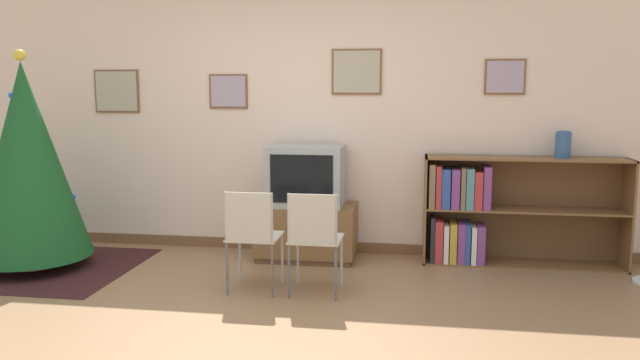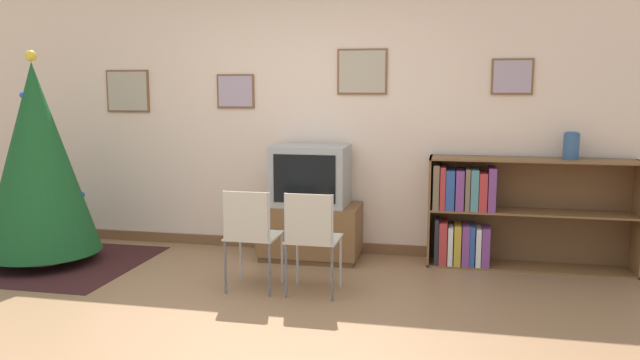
# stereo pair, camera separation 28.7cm
# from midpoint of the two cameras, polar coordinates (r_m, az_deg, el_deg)

# --- Properties ---
(ground_plane) EXTENTS (24.00, 24.00, 0.00)m
(ground_plane) POSITION_cam_midpoint_polar(r_m,az_deg,el_deg) (4.31, -6.08, -13.48)
(ground_plane) COLOR #936B47
(wall_back) EXTENTS (8.78, 0.11, 2.70)m
(wall_back) POSITION_cam_midpoint_polar(r_m,az_deg,el_deg) (6.10, 0.06, 6.09)
(wall_back) COLOR beige
(wall_back) RESTS_ON ground_plane
(area_rug) EXTENTS (1.79, 1.51, 0.01)m
(area_rug) POSITION_cam_midpoint_polar(r_m,az_deg,el_deg) (6.29, -22.68, -6.96)
(area_rug) COLOR #381919
(area_rug) RESTS_ON ground_plane
(christmas_tree) EXTENTS (1.03, 1.03, 1.92)m
(christmas_tree) POSITION_cam_midpoint_polar(r_m,az_deg,el_deg) (6.11, -23.20, 1.75)
(christmas_tree) COLOR maroon
(christmas_tree) RESTS_ON area_rug
(tv_console) EXTENTS (0.92, 0.54, 0.52)m
(tv_console) POSITION_cam_midpoint_polar(r_m,az_deg,el_deg) (5.90, 0.53, -4.72)
(tv_console) COLOR brown
(tv_console) RESTS_ON ground_plane
(television) EXTENTS (0.69, 0.50, 0.56)m
(television) POSITION_cam_midpoint_polar(r_m,az_deg,el_deg) (5.79, 0.53, 0.43)
(television) COLOR #9E9E99
(television) RESTS_ON tv_console
(folding_chair_left) EXTENTS (0.40, 0.40, 0.82)m
(folding_chair_left) POSITION_cam_midpoint_polar(r_m,az_deg,el_deg) (4.92, -4.72, -4.88)
(folding_chair_left) COLOR #BCB29E
(folding_chair_left) RESTS_ON ground_plane
(folding_chair_right) EXTENTS (0.40, 0.40, 0.82)m
(folding_chair_right) POSITION_cam_midpoint_polar(r_m,az_deg,el_deg) (4.80, 0.92, -5.18)
(folding_chair_right) COLOR #BCB29E
(folding_chair_right) RESTS_ON ground_plane
(bookshelf) EXTENTS (1.78, 0.36, 0.99)m
(bookshelf) POSITION_cam_midpoint_polar(r_m,az_deg,el_deg) (5.85, 16.87, -2.98)
(bookshelf) COLOR brown
(bookshelf) RESTS_ON ground_plane
(vase) EXTENTS (0.14, 0.14, 0.24)m
(vase) POSITION_cam_midpoint_polar(r_m,az_deg,el_deg) (5.89, 23.30, 2.93)
(vase) COLOR #335684
(vase) RESTS_ON bookshelf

